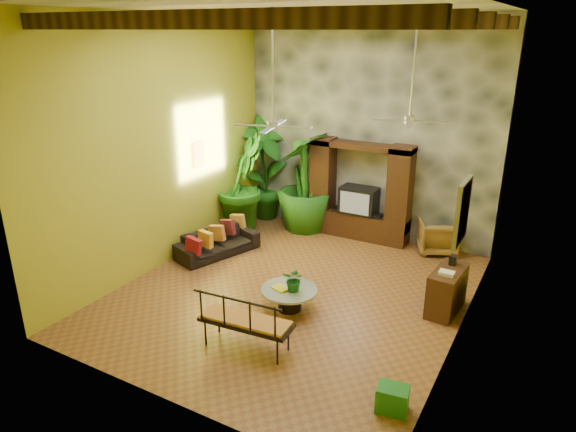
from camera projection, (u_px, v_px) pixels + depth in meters
The scene contains 23 objects.
ground at pixel (295, 291), 9.73m from camera, with size 7.00×7.00×0.00m, color brown.
ceiling at pixel (296, 7), 8.01m from camera, with size 6.00×7.00×0.02m, color silver.
back_wall at pixel (368, 130), 11.74m from camera, with size 6.00×0.02×5.00m, color gold.
left_wall at pixel (164, 145), 10.25m from camera, with size 0.02×7.00×5.00m, color gold.
right_wall at pixel (476, 187), 7.49m from camera, with size 0.02×7.00×5.00m, color gold.
stone_accent_wall at pixel (367, 131), 11.69m from camera, with size 5.98×0.10×4.98m, color #3F4348.
ceiling_beams at pixel (296, 22), 8.09m from camera, with size 5.95×5.36×0.22m.
entertainment_center at pixel (359, 198), 11.96m from camera, with size 2.40×0.55×2.30m.
ceiling_fan_front at pixel (273, 112), 8.32m from camera, with size 1.28×1.28×1.86m.
ceiling_fan_back at pixel (411, 108), 8.81m from camera, with size 1.28×1.28×1.86m.
wall_art_mask at pixel (198, 155), 11.19m from camera, with size 0.06×0.32×0.55m, color gold.
wall_art_painting at pixel (462, 212), 7.08m from camera, with size 0.06×0.70×0.90m, color #225C7D.
sofa at pixel (218, 243), 11.24m from camera, with size 1.85×0.72×0.54m, color black.
wicker_armchair at pixel (437, 237), 11.32m from camera, with size 0.78×0.80×0.73m, color brown.
tall_plant_a at pixel (264, 167), 13.04m from camera, with size 1.45×0.98×2.74m, color #1E681B.
tall_plant_b at pixel (241, 184), 12.30m from camera, with size 1.30×1.04×2.36m, color #1D6019.
tall_plant_c at pixel (305, 182), 12.36m from camera, with size 1.36×1.36×2.42m, color #256C1C.
coffee_table at pixel (289, 296), 9.02m from camera, with size 0.99×0.99×0.40m.
centerpiece_plant at pixel (295, 280), 8.83m from camera, with size 0.39×0.33×0.43m, color #16561C.
yellow_tray at pixel (280, 288), 8.96m from camera, with size 0.29×0.20×0.03m, color gold.
iron_bench at pixel (243, 319), 7.77m from camera, with size 1.50×0.65×0.57m.
side_console at pixel (447, 291), 8.92m from camera, with size 0.44×0.99×0.79m, color #322110.
green_bin at pixel (392, 399), 6.63m from camera, with size 0.40×0.30×0.35m, color #1C6B32.
Camera 1 is at (4.12, -7.60, 4.68)m, focal length 32.00 mm.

